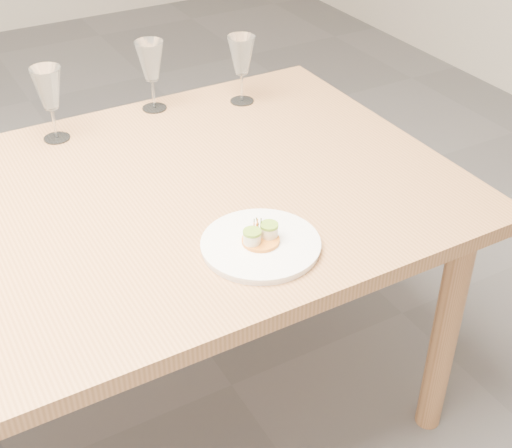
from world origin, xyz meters
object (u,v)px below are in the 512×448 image
wine_glass_3 (151,62)px  wine_glass_4 (241,57)px  wine_glass_2 (48,90)px  dinner_plate (261,244)px

wine_glass_3 → wine_glass_4: size_ratio=1.01×
wine_glass_4 → wine_glass_2: bearing=175.7°
wine_glass_2 → wine_glass_4: bearing=-4.3°
wine_glass_4 → wine_glass_3: bearing=161.2°
dinner_plate → wine_glass_3: wine_glass_3 is taller
dinner_plate → wine_glass_4: bearing=64.6°
dinner_plate → wine_glass_4: size_ratio=1.29×
wine_glass_3 → wine_glass_4: wine_glass_3 is taller
wine_glass_2 → wine_glass_4: (0.54, -0.04, -0.00)m
wine_glass_2 → wine_glass_3: bearing=8.0°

